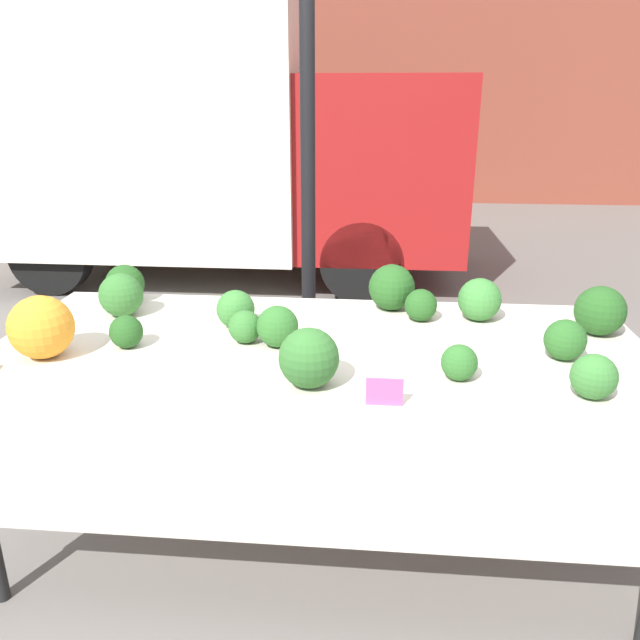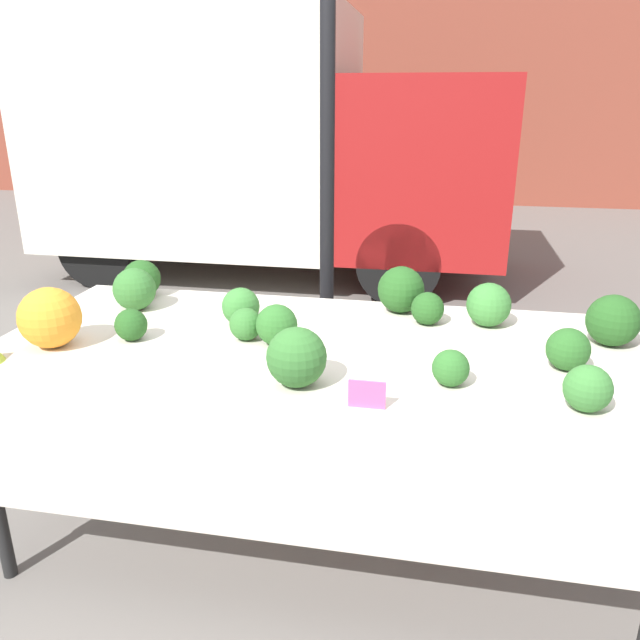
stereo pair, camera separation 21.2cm
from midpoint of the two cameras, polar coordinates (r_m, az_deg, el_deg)
The scene contains 21 objects.
ground_plane at distance 2.71m, azimuth 2.38°, elevation -19.20°, with size 40.00×40.00×0.00m, color slate.
building_facade at distance 11.02m, azimuth 10.39°, elevation 25.53°, with size 16.00×0.60×5.69m.
tent_pole at distance 3.05m, azimuth 2.66°, elevation 9.56°, with size 0.07×0.07×2.32m.
parked_truck at distance 6.28m, azimuth -4.74°, elevation 16.04°, with size 4.31×2.04×2.47m.
market_table at distance 2.24m, azimuth 2.38°, elevation -4.80°, with size 2.33×0.99×0.86m.
orange_cauliflower at distance 2.33m, azimuth -21.14°, elevation 0.16°, with size 0.22×0.22×0.22m.
broccoli_head_0 at distance 2.20m, azimuth 24.35°, elevation -2.51°, with size 0.14×0.14×0.14m.
broccoli_head_1 at distance 1.97m, azimuth 14.93°, elevation -4.32°, with size 0.11×0.11×0.11m.
broccoli_head_2 at distance 2.82m, azimuth -13.94°, elevation 3.68°, with size 0.16×0.16×0.16m.
broccoli_head_3 at distance 2.65m, azimuth -14.43°, elevation 2.71°, with size 0.17×0.17×0.17m.
broccoli_head_4 at distance 2.57m, azimuth 9.77°, elevation 2.72°, with size 0.19×0.19×0.19m.
broccoli_head_5 at distance 2.26m, azimuth -4.14°, elevation -0.43°, with size 0.12×0.12×0.12m.
broccoli_head_6 at distance 2.46m, azimuth 12.26°, elevation 0.99°, with size 0.13×0.13×0.13m.
broccoli_head_7 at distance 1.95m, azimuth 26.22°, elevation -5.70°, with size 0.13×0.13×0.13m.
broccoli_head_8 at distance 2.20m, azimuth -1.24°, elevation -0.50°, with size 0.15×0.15×0.15m.
broccoli_head_9 at distance 2.50m, azimuth 17.55°, elevation 1.30°, with size 0.17×0.17×0.17m.
broccoli_head_10 at distance 2.47m, azimuth 27.49°, elevation -0.08°, with size 0.18×0.18×0.18m.
broccoli_head_11 at distance 2.41m, azimuth -4.77°, elevation 1.20°, with size 0.15×0.15×0.15m.
broccoli_head_12 at distance 1.89m, azimuth 1.10°, elevation -3.49°, with size 0.19×0.19×0.19m.
broccoli_head_13 at distance 2.32m, azimuth -14.43°, elevation -0.48°, with size 0.12×0.12×0.12m.
price_sign at distance 1.79m, azimuth 7.73°, elevation -6.84°, with size 0.11×0.01×0.08m.
Camera 2 is at (0.40, -2.07, 1.71)m, focal length 35.00 mm.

